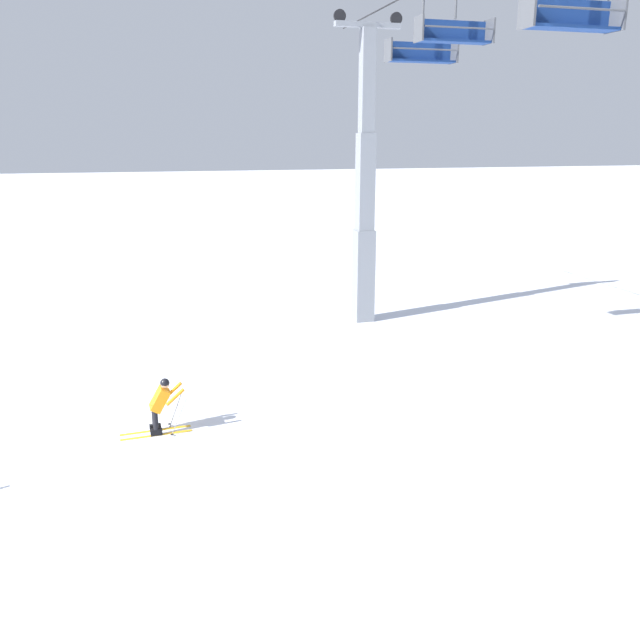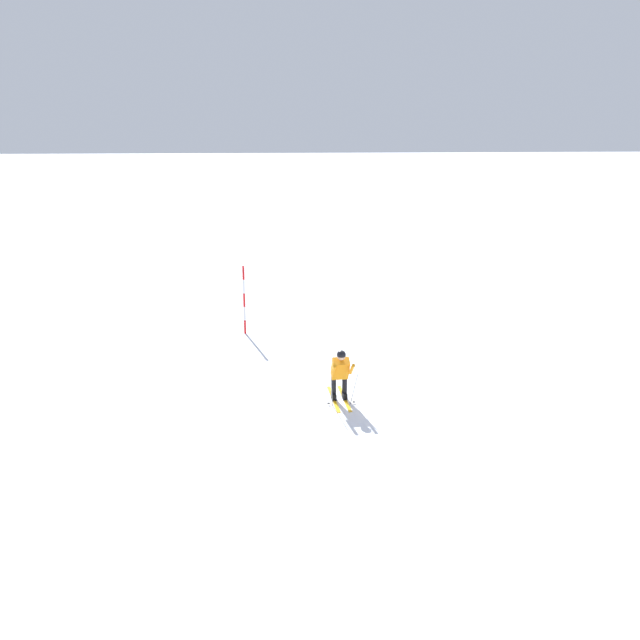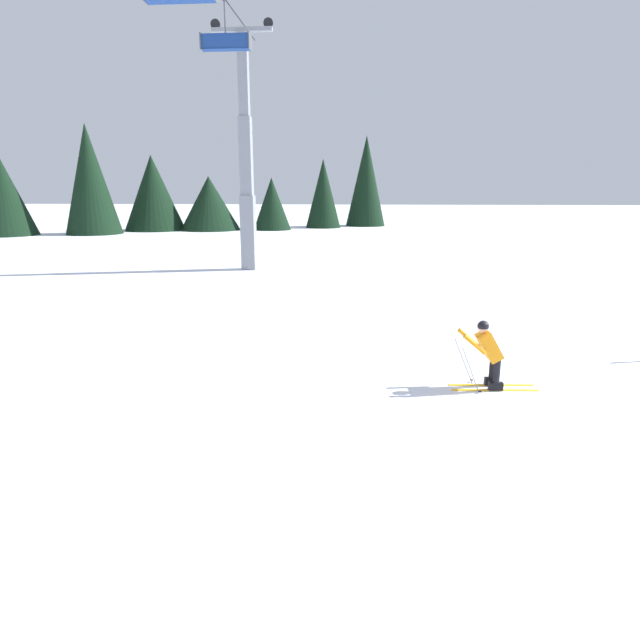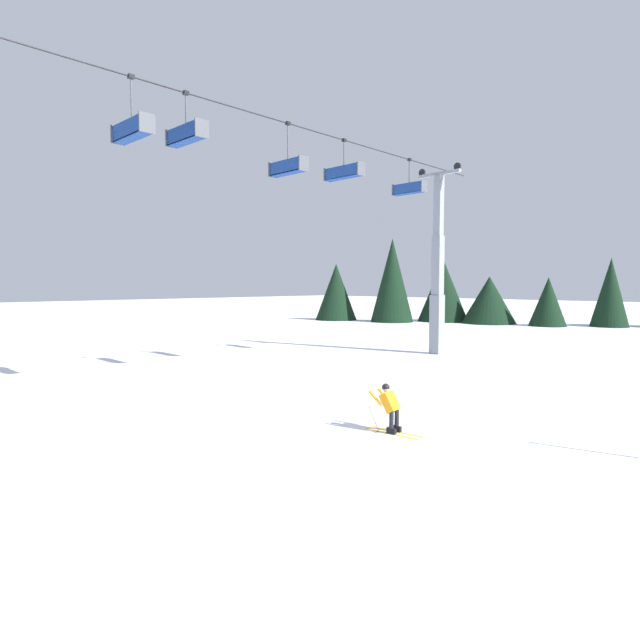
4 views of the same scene
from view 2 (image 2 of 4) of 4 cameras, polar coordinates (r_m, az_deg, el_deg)
ground_plane at (r=19.09m, az=1.78°, el=-5.22°), size 260.00×260.00×0.00m
skier_carving_main at (r=17.68m, az=1.66°, el=-4.22°), size 0.73×1.76×1.54m
trail_marker_pole at (r=23.28m, az=-6.18°, el=1.82°), size 0.07×0.28×2.30m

